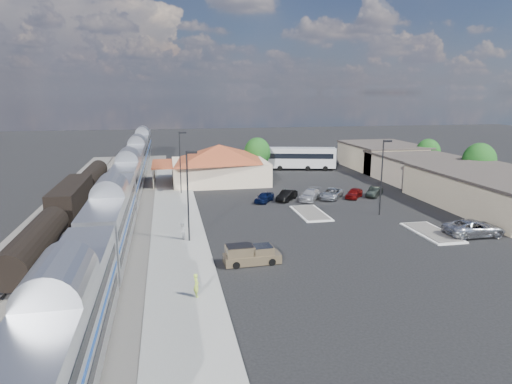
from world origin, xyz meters
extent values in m
plane|color=black|center=(0.00, 0.00, 0.00)|extent=(280.00, 280.00, 0.00)
cube|color=#4C4944|center=(-21.00, 8.00, 0.06)|extent=(16.00, 100.00, 0.12)
cube|color=gray|center=(-12.00, 6.00, 0.09)|extent=(5.50, 92.00, 0.18)
cube|color=silver|center=(-18.00, -28.03, 3.05)|extent=(3.00, 20.00, 5.00)
cube|color=silver|center=(-18.00, -7.03, 3.05)|extent=(3.00, 20.00, 5.00)
cube|color=black|center=(-18.00, -7.03, 0.30)|extent=(2.20, 16.00, 0.60)
cube|color=silver|center=(-18.00, 13.97, 3.05)|extent=(3.00, 20.00, 5.00)
cube|color=black|center=(-18.00, 13.97, 0.30)|extent=(2.20, 16.00, 0.60)
cube|color=silver|center=(-18.00, 34.97, 3.05)|extent=(3.00, 20.00, 5.00)
cube|color=black|center=(-18.00, 34.97, 0.30)|extent=(2.20, 16.00, 0.60)
cube|color=silver|center=(-18.00, 55.97, 3.05)|extent=(3.00, 20.00, 5.00)
cube|color=black|center=(-18.00, 55.97, 0.30)|extent=(2.20, 16.00, 0.60)
cylinder|color=black|center=(-24.00, -9.88, 2.10)|extent=(2.80, 14.00, 2.80)
cube|color=black|center=(-24.00, -9.88, 0.30)|extent=(2.20, 12.00, 0.60)
cube|color=black|center=(-24.00, 6.12, 2.20)|extent=(2.80, 14.00, 3.60)
cube|color=black|center=(-24.00, 6.12, 0.30)|extent=(2.20, 12.00, 0.60)
cylinder|color=black|center=(-24.00, 22.12, 2.10)|extent=(2.80, 14.00, 2.80)
cube|color=black|center=(-24.00, 22.12, 0.30)|extent=(2.20, 12.00, 0.60)
cube|color=#C6B091|center=(-4.50, 24.00, 1.80)|extent=(15.00, 12.00, 3.60)
pyramid|color=brown|center=(-4.50, 24.00, 4.90)|extent=(15.30, 12.24, 2.60)
cube|color=brown|center=(-13.60, 24.00, 3.30)|extent=(3.20, 9.60, 0.25)
cube|color=#C6B28C|center=(28.00, 0.00, 2.10)|extent=(14.00, 22.00, 4.20)
cube|color=#3F3833|center=(28.00, 0.00, 4.35)|extent=(14.40, 22.40, 0.30)
cube|color=#C6B28C|center=(28.00, 18.00, 2.00)|extent=(12.00, 18.00, 4.00)
cube|color=#3F3833|center=(28.00, 18.00, 4.15)|extent=(12.40, 18.40, 0.30)
cube|color=#C6B28C|center=(28.00, 32.00, 2.25)|extent=(12.00, 16.00, 4.50)
cube|color=#3F3833|center=(28.00, 32.00, 4.65)|extent=(12.40, 16.40, 0.30)
cube|color=silver|center=(4.00, 2.00, 0.07)|extent=(3.30, 7.50, 0.15)
cube|color=#4C4944|center=(4.00, 2.00, 0.16)|extent=(2.70, 6.90, 0.10)
cube|color=silver|center=(14.00, -8.00, 0.07)|extent=(3.30, 7.50, 0.15)
cube|color=#4C4944|center=(14.00, -8.00, 0.16)|extent=(2.70, 6.90, 0.10)
cylinder|color=black|center=(-11.00, -6.00, 4.50)|extent=(0.16, 0.16, 9.00)
cube|color=black|center=(-10.50, -6.00, 8.85)|extent=(1.00, 0.25, 0.22)
cylinder|color=black|center=(-11.00, 16.00, 4.50)|extent=(0.16, 0.16, 9.00)
cube|color=black|center=(-10.50, 16.00, 8.85)|extent=(1.00, 0.25, 0.22)
cylinder|color=black|center=(12.00, 0.00, 4.50)|extent=(0.16, 0.16, 9.00)
cube|color=black|center=(12.50, 0.00, 8.85)|extent=(1.00, 0.25, 0.22)
cylinder|color=#382314|center=(34.00, 12.00, 1.43)|extent=(0.30, 0.30, 2.86)
ellipsoid|color=#134516|center=(34.00, 12.00, 4.23)|extent=(4.94, 4.94, 5.46)
cylinder|color=#382314|center=(34.00, 26.00, 1.28)|extent=(0.30, 0.30, 2.55)
ellipsoid|color=#134516|center=(34.00, 26.00, 3.77)|extent=(4.41, 4.41, 4.87)
cylinder|color=#382314|center=(3.00, 30.00, 1.36)|extent=(0.30, 0.30, 2.73)
ellipsoid|color=#134516|center=(3.00, 30.00, 4.03)|extent=(4.71, 4.71, 5.21)
cube|color=#937D5A|center=(-6.02, -12.85, 0.48)|extent=(4.92, 1.98, 0.79)
cube|color=#937D5A|center=(-6.02, -12.85, 1.10)|extent=(1.92, 1.76, 0.84)
cube|color=#937D5A|center=(-6.02, -12.85, 1.19)|extent=(2.40, 1.78, 0.97)
cylinder|color=black|center=(-4.43, -13.57, 0.32)|extent=(0.65, 0.28, 0.63)
cylinder|color=black|center=(-4.50, -11.98, 0.32)|extent=(0.65, 0.28, 0.63)
cylinder|color=black|center=(-7.53, -13.71, 0.32)|extent=(0.65, 0.28, 0.63)
cylinder|color=black|center=(-7.60, -12.13, 0.32)|extent=(0.65, 0.28, 0.63)
imported|color=#A2A4AA|center=(17.66, -9.68, 0.86)|extent=(6.22, 2.89, 1.72)
cube|color=white|center=(12.08, 33.39, 2.34)|extent=(13.35, 5.88, 3.70)
cube|color=black|center=(12.08, 33.39, 2.78)|extent=(12.35, 5.67, 0.98)
cylinder|color=black|center=(16.21, 31.06, 0.49)|extent=(1.03, 0.55, 0.98)
cylinder|color=black|center=(16.82, 33.53, 0.49)|extent=(1.03, 0.55, 0.98)
cylinder|color=black|center=(7.97, 33.09, 0.49)|extent=(1.03, 0.55, 0.98)
cylinder|color=black|center=(8.58, 35.56, 0.49)|extent=(1.03, 0.55, 0.98)
imported|color=#BBE246|center=(-11.15, -18.77, 1.04)|extent=(0.51, 0.69, 1.72)
imported|color=silver|center=(-11.67, -5.53, 1.02)|extent=(0.79, 0.93, 1.69)
imported|color=#0D1841|center=(-0.22, 9.04, 0.68)|extent=(3.58, 4.20, 1.36)
imported|color=black|center=(2.98, 9.34, 0.71)|extent=(3.83, 4.35, 1.43)
imported|color=silver|center=(6.18, 9.04, 0.73)|extent=(4.54, 5.31, 1.46)
imported|color=#999DA1|center=(9.38, 9.34, 0.71)|extent=(4.92, 5.55, 1.43)
imported|color=maroon|center=(12.58, 9.04, 0.69)|extent=(3.83, 4.13, 1.37)
imported|color=black|center=(15.78, 9.34, 0.68)|extent=(3.77, 4.03, 1.35)
camera|label=1|loc=(-12.82, -49.12, 14.36)|focal=32.00mm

